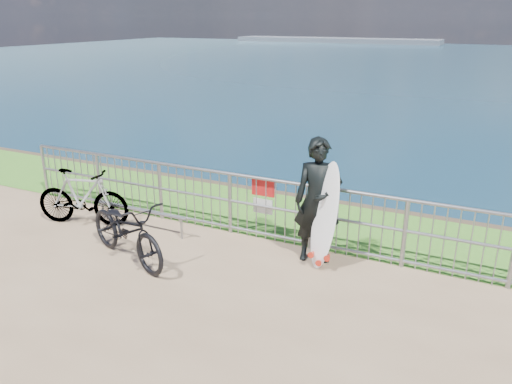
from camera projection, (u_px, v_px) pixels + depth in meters
The scene contains 8 objects.
grass_strip at pixel (280, 215), 9.68m from camera, with size 120.00×120.00×0.00m, color #377921.
seascape at pixel (335, 43), 151.87m from camera, with size 260.00×260.00×5.00m.
railing at pixel (257, 207), 8.55m from camera, with size 10.06×0.10×1.13m.
surfer at pixel (318, 201), 7.65m from camera, with size 0.72×0.47×1.97m, color black.
surfboard at pixel (324, 220), 7.51m from camera, with size 0.53×0.50×1.66m.
bicycle_near at pixel (127, 230), 7.77m from camera, with size 0.69×1.97×1.04m, color black.
bicycle_far at pixel (82, 197), 9.13m from camera, with size 0.50×1.77×1.06m, color black.
bike_rack at pixel (140, 212), 8.95m from camera, with size 1.95×0.05×0.40m.
Camera 1 is at (3.48, -5.59, 3.67)m, focal length 35.00 mm.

